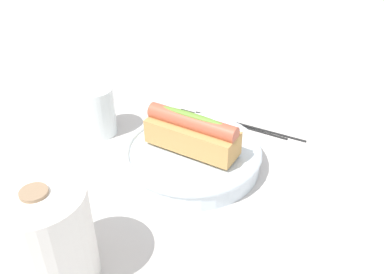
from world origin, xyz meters
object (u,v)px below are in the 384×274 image
object	(u,v)px
hotdog_front	(192,133)
water_glass	(96,113)
serving_bowl	(192,156)
chopstick_far	(248,125)
chopstick_near	(232,123)
paper_towel_roll	(46,237)

from	to	relation	value
hotdog_front	water_glass	size ratio (longest dim) A/B	1.73
serving_bowl	chopstick_far	bearing A→B (deg)	-93.61
water_glass	chopstick_far	size ratio (longest dim) A/B	0.41
hotdog_front	chopstick_near	distance (m)	0.16
paper_towel_roll	chopstick_near	bearing A→B (deg)	-86.96
serving_bowl	water_glass	xyz separation A→B (m)	(0.20, 0.03, 0.02)
hotdog_front	paper_towel_roll	size ratio (longest dim) A/B	1.16
paper_towel_roll	chopstick_far	distance (m)	0.44
chopstick_far	paper_towel_roll	bearing A→B (deg)	78.42
water_glass	hotdog_front	bearing A→B (deg)	-172.30
serving_bowl	chopstick_near	distance (m)	0.15
hotdog_front	chopstick_near	size ratio (longest dim) A/B	0.71
hotdog_front	paper_towel_roll	xyz separation A→B (m)	(-0.00, 0.27, 0.00)
serving_bowl	chopstick_far	distance (m)	0.16
hotdog_front	chopstick_near	world-z (taller)	hotdog_front
paper_towel_roll	chopstick_near	size ratio (longest dim) A/B	0.61
serving_bowl	chopstick_near	size ratio (longest dim) A/B	1.02
hotdog_front	paper_towel_roll	bearing A→B (deg)	90.49
serving_bowl	chopstick_near	xyz separation A→B (m)	(0.02, -0.15, -0.02)
paper_towel_roll	serving_bowl	bearing A→B (deg)	-89.51
water_glass	paper_towel_roll	xyz separation A→B (m)	(-0.20, 0.25, 0.02)
water_glass	chopstick_far	world-z (taller)	water_glass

